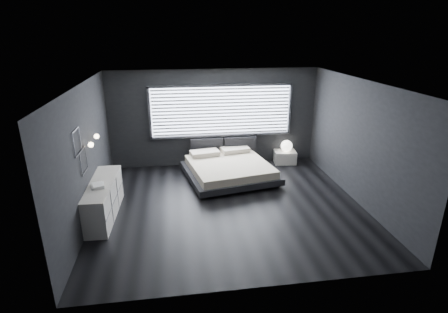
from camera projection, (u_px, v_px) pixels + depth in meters
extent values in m
plane|color=black|center=(229.00, 206.00, 8.05)|extent=(6.00, 6.00, 0.00)
plane|color=white|center=(230.00, 83.00, 7.09)|extent=(6.00, 6.00, 0.00)
cube|color=black|center=(215.00, 118.00, 10.13)|extent=(6.00, 0.04, 2.80)
cube|color=black|center=(260.00, 209.00, 5.01)|extent=(6.00, 0.04, 2.80)
cube|color=black|center=(86.00, 155.00, 7.16)|extent=(0.04, 5.50, 2.80)
cube|color=black|center=(359.00, 142.00, 7.98)|extent=(0.04, 5.50, 2.80)
cube|color=white|center=(221.00, 111.00, 10.06)|extent=(4.00, 0.02, 1.38)
cube|color=#47474C|center=(149.00, 114.00, 9.76)|extent=(0.06, 0.08, 1.48)
cube|color=#47474C|center=(290.00, 109.00, 10.31)|extent=(0.06, 0.08, 1.48)
cube|color=#47474C|center=(221.00, 86.00, 9.78)|extent=(4.14, 0.08, 0.06)
cube|color=#47474C|center=(222.00, 136.00, 10.28)|extent=(4.14, 0.08, 0.06)
cube|color=silver|center=(222.00, 111.00, 10.01)|extent=(3.94, 0.03, 1.32)
cube|color=black|center=(207.00, 147.00, 10.27)|extent=(0.96, 0.16, 0.52)
cube|color=black|center=(240.00, 145.00, 10.41)|extent=(0.96, 0.16, 0.52)
cylinder|color=silver|center=(87.00, 145.00, 7.15)|extent=(0.10, 0.02, 0.02)
sphere|color=#FFE5B7|center=(91.00, 145.00, 7.15)|extent=(0.11, 0.11, 0.11)
cylinder|color=silver|center=(93.00, 136.00, 7.70)|extent=(0.10, 0.02, 0.02)
sphere|color=#FFE5B7|center=(97.00, 136.00, 7.71)|extent=(0.11, 0.11, 0.11)
cube|color=#47474C|center=(75.00, 130.00, 6.42)|extent=(0.01, 0.46, 0.02)
cube|color=#47474C|center=(79.00, 154.00, 6.58)|extent=(0.01, 0.46, 0.02)
cube|color=#47474C|center=(80.00, 138.00, 6.71)|extent=(0.01, 0.02, 0.46)
cube|color=#47474C|center=(74.00, 146.00, 6.28)|extent=(0.01, 0.02, 0.46)
cube|color=#47474C|center=(82.00, 150.00, 6.81)|extent=(0.01, 0.46, 0.02)
cube|color=#47474C|center=(85.00, 172.00, 6.97)|extent=(0.01, 0.46, 0.02)
cube|color=#47474C|center=(86.00, 157.00, 7.11)|extent=(0.01, 0.02, 0.46)
cube|color=#47474C|center=(81.00, 165.00, 6.68)|extent=(0.01, 0.02, 0.46)
cube|color=black|center=(204.00, 196.00, 8.44)|extent=(0.14, 0.14, 0.08)
cube|color=black|center=(276.00, 185.00, 9.04)|extent=(0.14, 0.14, 0.08)
cube|color=black|center=(187.00, 170.00, 9.99)|extent=(0.14, 0.14, 0.08)
cube|color=black|center=(250.00, 162.00, 10.58)|extent=(0.14, 0.14, 0.08)
cube|color=black|center=(229.00, 173.00, 9.47)|extent=(2.60, 2.52, 0.16)
cube|color=beige|center=(229.00, 166.00, 9.41)|extent=(2.34, 2.34, 0.20)
cube|color=beige|center=(205.00, 153.00, 9.91)|extent=(0.86, 0.57, 0.13)
cube|color=beige|center=(235.00, 150.00, 10.20)|extent=(0.86, 0.57, 0.13)
cube|color=silver|center=(285.00, 157.00, 10.60)|extent=(0.70, 0.60, 0.37)
sphere|color=white|center=(287.00, 146.00, 10.45)|extent=(0.34, 0.34, 0.34)
cube|color=silver|center=(102.00, 199.00, 7.50)|extent=(0.62, 1.98, 0.78)
cube|color=#47474C|center=(115.00, 199.00, 7.53)|extent=(0.08, 1.94, 0.76)
cube|color=white|center=(98.00, 186.00, 7.16)|extent=(0.32, 0.38, 0.04)
cube|color=white|center=(98.00, 185.00, 7.13)|extent=(0.29, 0.34, 0.03)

